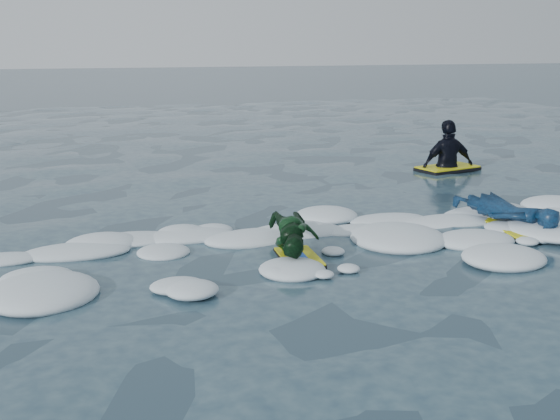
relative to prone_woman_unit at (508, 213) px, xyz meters
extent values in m
plane|color=#18303A|center=(-2.83, -0.98, -0.22)|extent=(120.00, 120.00, 0.00)
cube|color=black|center=(0.00, -0.22, -0.18)|extent=(0.71, 1.14, 0.05)
cube|color=yellow|center=(0.00, -0.22, -0.14)|extent=(0.68, 1.12, 0.02)
imported|color=navy|center=(0.00, 0.03, 0.02)|extent=(1.04, 1.73, 0.39)
cube|color=black|center=(-3.23, -0.60, -0.19)|extent=(0.49, 0.84, 0.04)
cube|color=yellow|center=(-3.23, -0.60, -0.16)|extent=(0.47, 0.82, 0.01)
cube|color=blue|center=(-3.23, -0.60, -0.15)|extent=(0.18, 0.79, 0.00)
imported|color=#103E19|center=(-3.23, -0.40, 0.04)|extent=(0.89, 1.34, 0.47)
cube|color=black|center=(1.39, 4.14, -0.18)|extent=(1.38, 0.98, 0.06)
cube|color=yellow|center=(1.39, 4.14, -0.13)|extent=(1.35, 0.94, 0.02)
imported|color=black|center=(1.39, 4.14, -0.13)|extent=(1.10, 0.46, 1.87)
camera|label=1|loc=(-5.67, -8.15, 2.34)|focal=45.00mm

